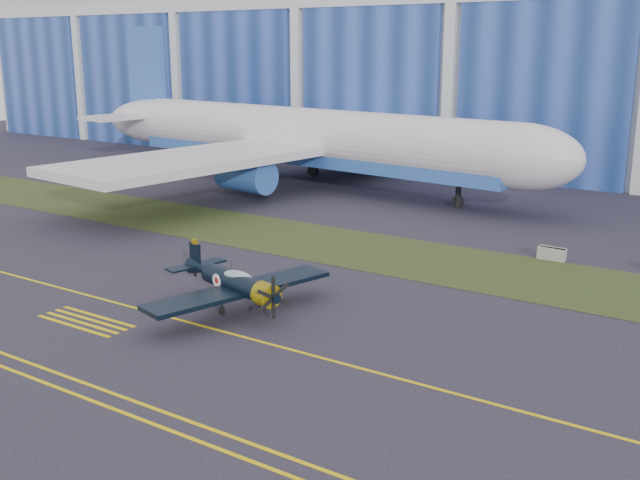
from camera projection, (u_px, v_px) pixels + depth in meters
The scene contains 11 objects.
ground at pixel (438, 343), 39.26m from camera, with size 260.00×260.00×0.00m, color #2F2B3A.
grass_median at pixel (526, 277), 50.53m from camera, with size 260.00×10.00×0.02m, color #475128.
taxiway_centreline at pixel (392, 377), 35.22m from camera, with size 200.00×0.20×0.02m, color yellow.
edge_line_near at pixel (270, 468), 27.57m from camera, with size 80.00×0.20×0.02m, color yellow.
edge_line_far at pixel (286, 456), 28.37m from camera, with size 80.00×0.20×0.02m, color yellow.
hold_short_ladder at pixel (86, 321), 42.39m from camera, with size 6.00×2.40×0.02m, color yellow, non-canonical shape.
warbird at pixel (234, 282), 43.48m from camera, with size 12.61×14.05×3.53m.
jetliner at pixel (307, 74), 81.49m from camera, with size 76.06×66.68×24.39m.
shipping_container at pixel (497, 174), 83.56m from camera, with size 6.19×2.48×2.68m, color silver.
barrier_a at pixel (552, 253), 54.72m from camera, with size 2.00×0.60×0.90m, color #9E998D.
barrier_b at pixel (552, 254), 54.46m from camera, with size 2.00×0.60×0.90m, color #9C928B.
Camera 1 is at (15.17, -33.94, 15.06)m, focal length 42.00 mm.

